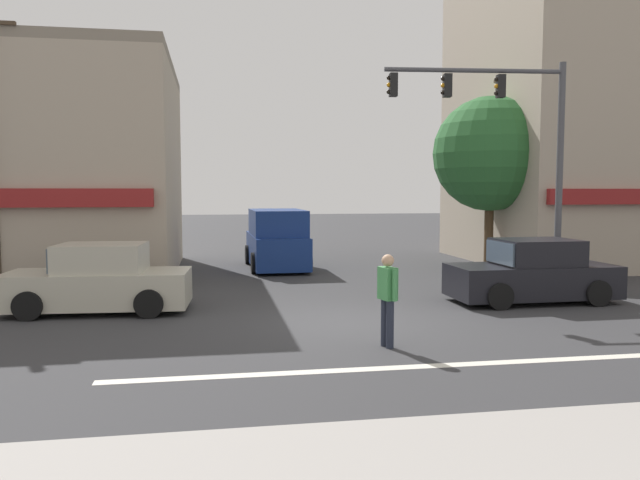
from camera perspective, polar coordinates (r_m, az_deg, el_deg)
ground_plane at (r=13.39m, az=2.30°, el=-7.50°), size 120.00×120.00×0.00m
lane_marking_stripe at (r=10.10m, az=6.55°, el=-11.54°), size 9.00×0.24×0.01m
building_right_corner at (r=27.53m, az=25.36°, el=10.19°), size 11.08×8.79×11.42m
street_tree at (r=22.98m, az=15.31°, el=7.58°), size 4.04×4.04×6.10m
utility_pole_far_right at (r=23.80m, az=17.03°, el=6.51°), size 1.40×0.22×7.08m
traffic_light_mast at (r=17.64m, az=17.26°, el=9.25°), size 4.87×0.66×6.20m
sedan_approaching_near at (r=15.22m, az=-19.57°, el=-3.59°), size 4.20×2.08×1.58m
sedan_crossing_leftbound at (r=16.52m, az=18.87°, el=-2.95°), size 4.11×1.90×1.58m
van_crossing_center at (r=22.40m, az=-3.98°, el=-0.04°), size 2.10×4.63×2.11m
pedestrian_mid_crossing at (r=11.19m, az=6.19°, el=-4.98°), size 0.31×0.55×1.67m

